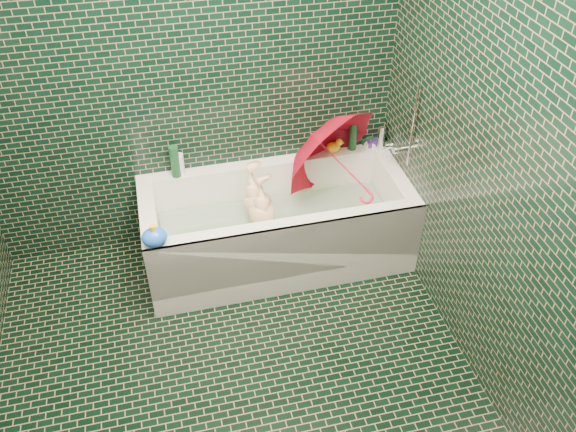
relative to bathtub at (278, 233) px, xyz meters
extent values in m
plane|color=black|center=(-0.45, -1.01, -0.21)|extent=(2.80, 2.80, 0.00)
plane|color=black|center=(-0.45, 0.39, 1.04)|extent=(2.80, 0.00, 2.80)
plane|color=black|center=(0.85, -1.01, 1.04)|extent=(0.00, 2.80, 2.80)
cube|color=white|center=(0.00, 0.02, -0.14)|extent=(1.70, 0.75, 0.15)
cube|color=white|center=(0.00, 0.34, 0.14)|extent=(1.70, 0.10, 0.40)
cube|color=white|center=(0.00, -0.31, 0.14)|extent=(1.70, 0.10, 0.40)
cube|color=white|center=(0.80, 0.02, 0.14)|extent=(0.10, 0.55, 0.40)
cube|color=white|center=(-0.80, 0.02, 0.14)|extent=(0.10, 0.55, 0.40)
cube|color=white|center=(0.00, -0.35, 0.06)|extent=(1.70, 0.02, 0.55)
cube|color=#4EBE26|center=(0.00, 0.02, -0.06)|extent=(1.35, 0.47, 0.01)
cube|color=silver|center=(0.00, 0.02, 0.09)|extent=(1.48, 0.53, 0.00)
cylinder|color=silver|center=(0.83, 0.02, 0.52)|extent=(0.14, 0.05, 0.05)
cylinder|color=silver|center=(0.75, 0.08, 0.52)|extent=(0.05, 0.04, 0.04)
cylinder|color=silver|center=(0.82, -0.08, 0.74)|extent=(0.01, 0.01, 0.55)
imported|color=beige|center=(-0.09, 0.00, 0.10)|extent=(0.90, 0.43, 0.27)
imported|color=red|center=(0.45, 0.08, 0.41)|extent=(0.99, 1.11, 1.02)
imported|color=white|center=(0.74, 0.33, 0.34)|extent=(0.11, 0.12, 0.24)
imported|color=#42207B|center=(0.77, 0.33, 0.34)|extent=(0.10, 0.10, 0.20)
imported|color=#134323|center=(0.77, 0.36, 0.34)|extent=(0.15, 0.15, 0.15)
cylinder|color=#134323|center=(0.61, 0.36, 0.44)|extent=(0.07, 0.07, 0.21)
cylinder|color=silver|center=(0.80, 0.31, 0.43)|extent=(0.06, 0.06, 0.18)
cylinder|color=#134323|center=(-0.59, 0.32, 0.45)|extent=(0.06, 0.06, 0.22)
cylinder|color=white|center=(-0.56, 0.34, 0.41)|extent=(0.06, 0.06, 0.15)
ellipsoid|color=yellow|center=(0.47, 0.35, 0.38)|extent=(0.12, 0.11, 0.07)
sphere|color=yellow|center=(0.51, 0.33, 0.42)|extent=(0.05, 0.05, 0.05)
cone|color=orange|center=(0.53, 0.32, 0.42)|extent=(0.03, 0.03, 0.02)
ellipsoid|color=blue|center=(-0.77, -0.32, 0.40)|extent=(0.16, 0.14, 0.11)
cylinder|color=yellow|center=(-0.77, -0.32, 0.46)|extent=(0.04, 0.04, 0.04)
camera|label=1|loc=(-0.66, -2.96, 2.64)|focal=38.00mm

